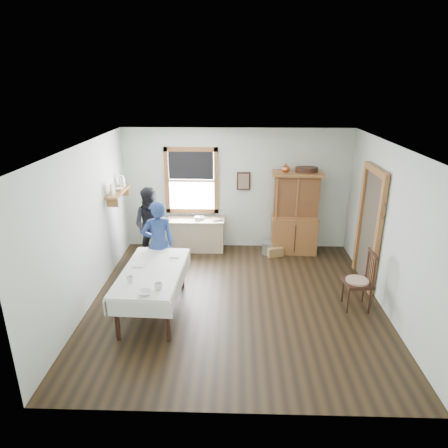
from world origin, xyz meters
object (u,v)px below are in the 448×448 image
at_px(dining_table, 153,291).
at_px(pail, 268,248).
at_px(figure_dark, 152,228).
at_px(woman_blue, 159,247).
at_px(china_hutch, 295,213).
at_px(spindle_chair, 358,280).
at_px(work_counter, 196,235).
at_px(wicker_basket, 274,251).

relative_size(dining_table, pail, 6.86).
bearing_deg(figure_dark, woman_blue, -68.05).
bearing_deg(china_hutch, dining_table, -133.34).
distance_m(spindle_chair, figure_dark, 4.18).
bearing_deg(china_hutch, spindle_chair, -68.82).
relative_size(spindle_chair, woman_blue, 0.68).
height_order(work_counter, figure_dark, figure_dark).
bearing_deg(figure_dark, spindle_chair, -20.63).
bearing_deg(pail, work_counter, 173.73).
relative_size(pail, woman_blue, 0.18).
distance_m(china_hutch, spindle_chair, 2.46).
height_order(dining_table, woman_blue, woman_blue).
relative_size(work_counter, pail, 4.68).
bearing_deg(dining_table, work_counter, 79.80).
bearing_deg(wicker_basket, woman_blue, -149.21).
height_order(china_hutch, dining_table, china_hutch).
xyz_separation_m(dining_table, wicker_basket, (2.21, 2.30, -0.27)).
xyz_separation_m(spindle_chair, woman_blue, (-3.47, 0.74, 0.24)).
height_order(work_counter, china_hutch, china_hutch).
bearing_deg(wicker_basket, work_counter, 171.65).
bearing_deg(wicker_basket, china_hutch, 26.33).
relative_size(dining_table, woman_blue, 1.23).
bearing_deg(china_hutch, pail, -163.74).
height_order(dining_table, figure_dark, figure_dark).
bearing_deg(figure_dark, pail, 14.02).
xyz_separation_m(work_counter, woman_blue, (-0.52, -1.61, 0.39)).
relative_size(work_counter, spindle_chair, 1.23).
bearing_deg(work_counter, wicker_basket, -8.86).
xyz_separation_m(china_hutch, pail, (-0.58, -0.14, -0.77)).
bearing_deg(pail, china_hutch, 13.13).
distance_m(china_hutch, figure_dark, 3.09).
bearing_deg(work_counter, china_hutch, -1.61).
bearing_deg(figure_dark, dining_table, -74.62).
height_order(dining_table, wicker_basket, dining_table).
relative_size(spindle_chair, pail, 3.80).
bearing_deg(pail, dining_table, -131.00).
distance_m(dining_table, woman_blue, 1.02).
xyz_separation_m(spindle_chair, wicker_basket, (-1.19, 2.09, -0.42)).
distance_m(china_hutch, wicker_basket, 0.94).
relative_size(spindle_chair, figure_dark, 0.70).
bearing_deg(dining_table, figure_dark, 101.29).
xyz_separation_m(work_counter, spindle_chair, (2.94, -2.35, 0.15)).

